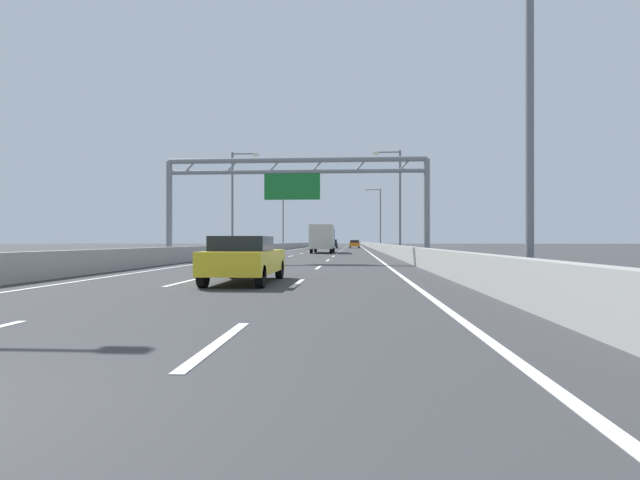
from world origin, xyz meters
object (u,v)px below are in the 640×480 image
streetlamp_left_far (285,215)px  black_car (333,244)px  streetlamp_right_mid (397,196)px  streetlamp_right_near (520,69)px  yellow_car (245,259)px  box_truck (323,238)px  sign_gantry (295,183)px  streetlamp_right_far (379,215)px  streetlamp_left_mid (235,197)px  white_car (323,243)px  orange_car (355,244)px

streetlamp_left_far → black_car: (7.26, 9.41, -4.62)m
streetlamp_right_mid → black_car: streetlamp_right_mid is taller
streetlamp_right_near → yellow_car: streetlamp_right_near is taller
streetlamp_right_near → streetlamp_left_far: same height
black_car → box_truck: 35.00m
sign_gantry → streetlamp_right_near: bearing=-67.5°
streetlamp_right_near → streetlamp_right_far: (0.00, 67.26, 0.00)m
sign_gantry → streetlamp_right_far: bearing=81.3°
streetlamp_right_far → yellow_car: size_ratio=2.05×
streetlamp_left_mid → box_truck: size_ratio=1.19×
sign_gantry → streetlamp_right_mid: streetlamp_right_mid is taller
streetlamp_left_mid → sign_gantry: bearing=-64.5°
sign_gantry → white_car: size_ratio=3.74×
streetlamp_right_near → yellow_car: (-7.31, 3.02, -4.65)m
orange_car → streetlamp_right_far: bearing=-72.4°
streetlamp_left_far → white_car: bearing=83.2°
streetlamp_right_far → box_truck: bearing=-105.9°
sign_gantry → streetlamp_left_mid: size_ratio=1.69×
streetlamp_right_mid → white_car: size_ratio=2.21×
streetlamp_left_mid → black_car: streetlamp_left_mid is taller
streetlamp_right_mid → box_truck: size_ratio=1.19×
streetlamp_left_far → box_truck: (7.65, -25.57, -3.75)m
white_car → box_truck: 60.23m
sign_gantry → white_car: (-3.32, 83.73, -4.07)m
streetlamp_right_mid → streetlamp_left_far: same height
orange_car → yellow_car: bearing=-92.6°
streetlamp_right_far → white_car: 36.50m
streetlamp_left_far → streetlamp_right_far: (14.93, 0.00, 0.00)m
yellow_car → streetlamp_left_far: bearing=96.8°
streetlamp_left_mid → streetlamp_left_far: (0.00, 33.63, 0.00)m
streetlamp_right_far → orange_car: bearing=107.6°
streetlamp_right_mid → streetlamp_right_near: bearing=-90.0°
streetlamp_right_mid → streetlamp_left_mid: bearing=180.0°
streetlamp_right_near → white_car: streetlamp_right_near is taller
sign_gantry → orange_car: 61.40m
streetlamp_left_far → white_car: (4.11, 34.55, -4.64)m
streetlamp_right_far → box_truck: size_ratio=1.19×
sign_gantry → streetlamp_left_mid: 17.25m
orange_car → box_truck: box_truck is taller
streetlamp_right_mid → orange_car: streetlamp_right_mid is taller
streetlamp_right_near → white_car: (-10.82, 101.80, -4.64)m
streetlamp_right_mid → streetlamp_right_far: (0.00, 33.63, 0.00)m
streetlamp_right_far → black_car: 12.99m
box_truck → orange_car: bearing=84.7°
streetlamp_right_near → black_car: streetlamp_right_near is taller
streetlamp_left_mid → black_car: bearing=80.4°
streetlamp_right_near → white_car: size_ratio=2.21×
black_car → streetlamp_right_mid: bearing=-79.9°
streetlamp_left_mid → box_truck: streetlamp_left_mid is taller
orange_car → box_truck: bearing=-95.3°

